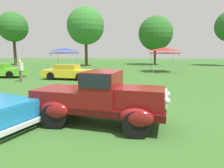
% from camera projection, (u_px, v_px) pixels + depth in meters
% --- Properties ---
extents(ground_plane, '(120.00, 120.00, 0.00)m').
position_uv_depth(ground_plane, '(106.00, 124.00, 6.36)').
color(ground_plane, '#386628').
extents(feature_pickup_truck, '(4.36, 2.48, 1.70)m').
position_uv_depth(feature_pickup_truck, '(100.00, 98.00, 6.26)').
color(feature_pickup_truck, '#400B0B').
rests_on(feature_pickup_truck, ground_plane).
extents(show_car_yellow, '(4.30, 2.22, 1.22)m').
position_uv_depth(show_car_yellow, '(68.00, 72.00, 16.55)').
color(show_car_yellow, yellow).
rests_on(show_car_yellow, ground_plane).
extents(spectator_between_cars, '(0.47, 0.40, 1.69)m').
position_uv_depth(spectator_between_cars, '(21.00, 70.00, 15.10)').
color(spectator_between_cars, '#7F7056').
rests_on(spectator_between_cars, ground_plane).
extents(canopy_tent_left_field, '(2.79, 2.79, 2.71)m').
position_uv_depth(canopy_tent_left_field, '(65.00, 50.00, 24.03)').
color(canopy_tent_left_field, '#B7B7BC').
rests_on(canopy_tent_left_field, ground_plane).
extents(canopy_tent_center_field, '(2.88, 2.88, 2.71)m').
position_uv_depth(canopy_tent_center_field, '(164.00, 50.00, 22.22)').
color(canopy_tent_center_field, '#B7B7BC').
rests_on(canopy_tent_center_field, ground_plane).
extents(treeline_far_left, '(4.68, 4.68, 8.47)m').
position_uv_depth(treeline_far_left, '(13.00, 27.00, 31.93)').
color(treeline_far_left, '#47331E').
rests_on(treeline_far_left, ground_plane).
extents(treeline_mid_left, '(5.66, 5.66, 8.95)m').
position_uv_depth(treeline_mid_left, '(86.00, 26.00, 30.33)').
color(treeline_mid_left, '#47331E').
rests_on(treeline_mid_left, ground_plane).
extents(treeline_center, '(5.72, 5.72, 8.15)m').
position_uv_depth(treeline_center, '(156.00, 33.00, 33.53)').
color(treeline_center, '#47331E').
rests_on(treeline_center, ground_plane).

